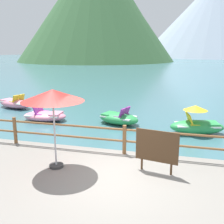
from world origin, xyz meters
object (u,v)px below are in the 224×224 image
at_px(pedal_boat_0, 45,116).
at_px(pedal_boat_5, 197,124).
at_px(pedal_boat_2, 15,103).
at_px(sign_board, 157,147).
at_px(beach_umbrella, 53,96).
at_px(pedal_boat_4, 118,118).

relative_size(pedal_boat_0, pedal_boat_5, 0.94).
bearing_deg(pedal_boat_5, pedal_boat_2, 166.75).
bearing_deg(sign_board, beach_umbrella, -171.80).
xyz_separation_m(beach_umbrella, pedal_boat_0, (-3.50, 5.80, -2.19)).
relative_size(pedal_boat_0, pedal_boat_2, 0.86).
bearing_deg(pedal_boat_0, pedal_boat_2, 145.68).
bearing_deg(pedal_boat_5, beach_umbrella, -126.73).
bearing_deg(pedal_boat_5, pedal_boat_4, 170.17).
distance_m(sign_board, pedal_boat_5, 5.33).
bearing_deg(pedal_boat_5, sign_board, -104.57).
bearing_deg(pedal_boat_0, pedal_boat_5, -2.22).
height_order(pedal_boat_4, pedal_boat_5, pedal_boat_5).
height_order(beach_umbrella, pedal_boat_0, beach_umbrella).
bearing_deg(beach_umbrella, pedal_boat_2, 130.27).
bearing_deg(sign_board, pedal_boat_2, 141.41).
distance_m(pedal_boat_0, pedal_boat_4, 3.90).
bearing_deg(pedal_boat_2, sign_board, -38.59).
relative_size(pedal_boat_0, pedal_boat_4, 1.01).
relative_size(pedal_boat_2, pedal_boat_5, 1.09).
relative_size(sign_board, beach_umbrella, 0.53).
bearing_deg(beach_umbrella, pedal_boat_4, 86.44).
distance_m(pedal_boat_0, pedal_boat_5, 7.62).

